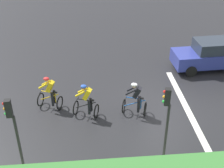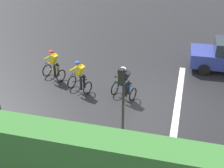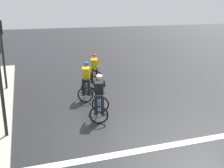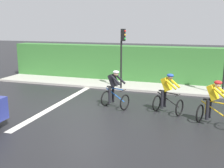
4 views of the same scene
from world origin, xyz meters
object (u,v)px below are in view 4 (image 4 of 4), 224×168
object	(u,v)px
cyclist_lead	(214,104)
cyclist_second	(167,94)
cyclist_mid	(114,90)
traffic_light_near_crossing	(122,50)

from	to	relation	value
cyclist_lead	cyclist_second	bearing A→B (deg)	-115.66
cyclist_lead	cyclist_mid	distance (m)	4.09
cyclist_lead	cyclist_second	distance (m)	1.91
cyclist_second	cyclist_mid	distance (m)	2.27
cyclist_mid	traffic_light_near_crossing	xyz separation A→B (m)	(-3.18, -0.55, 1.43)
cyclist_mid	cyclist_second	bearing A→B (deg)	88.65
cyclist_lead	cyclist_mid	world-z (taller)	same
cyclist_lead	cyclist_second	size ratio (longest dim) A/B	1.00
cyclist_second	traffic_light_near_crossing	size ratio (longest dim) A/B	0.50
traffic_light_near_crossing	cyclist_second	bearing A→B (deg)	41.11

